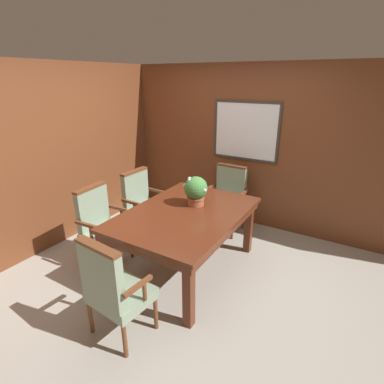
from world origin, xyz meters
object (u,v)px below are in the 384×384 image
(dining_table, at_px, (185,219))
(chair_head_far, at_px, (228,196))
(chair_head_near, at_px, (113,287))
(chair_left_far, at_px, (142,202))
(chair_left_near, at_px, (101,223))
(potted_plant, at_px, (196,190))

(dining_table, relative_size, chair_head_far, 1.73)
(chair_head_near, height_order, chair_left_far, same)
(chair_head_far, bearing_deg, dining_table, -86.67)
(dining_table, height_order, chair_left_far, chair_left_far)
(chair_left_near, distance_m, chair_head_near, 1.31)
(chair_left_far, height_order, potted_plant, potted_plant)
(chair_head_near, xyz_separation_m, chair_left_far, (-1.01, 1.59, 0.00))
(dining_table, bearing_deg, chair_left_far, 159.17)
(chair_left_far, distance_m, potted_plant, 1.08)
(dining_table, xyz_separation_m, chair_left_near, (-1.00, -0.40, -0.14))
(chair_left_near, bearing_deg, potted_plant, -60.63)
(dining_table, xyz_separation_m, chair_head_far, (-0.02, 1.25, -0.14))
(dining_table, height_order, potted_plant, potted_plant)
(chair_left_near, distance_m, chair_head_far, 1.92)
(dining_table, relative_size, potted_plant, 4.84)
(chair_left_near, distance_m, chair_left_far, 0.78)
(dining_table, relative_size, chair_left_near, 1.73)
(chair_head_near, height_order, potted_plant, potted_plant)
(chair_left_far, bearing_deg, dining_table, -109.24)
(chair_left_far, bearing_deg, chair_head_far, -46.42)
(dining_table, height_order, chair_head_near, chair_head_near)
(chair_head_far, bearing_deg, chair_left_near, -118.35)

